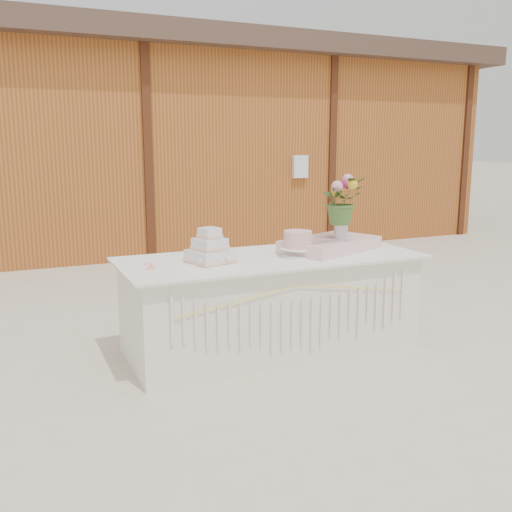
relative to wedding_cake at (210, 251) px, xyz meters
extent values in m
plane|color=beige|center=(0.52, 0.02, -0.86)|extent=(80.00, 80.00, 0.00)
cube|color=#A75023|center=(0.52, 6.02, 0.64)|extent=(12.00, 4.00, 3.00)
cube|color=#443026|center=(0.52, 6.02, 2.29)|extent=(12.60, 4.60, 0.30)
cube|color=silver|center=(0.52, 0.02, -0.48)|extent=(2.28, 0.88, 0.75)
cube|color=silver|center=(0.52, 0.02, -0.10)|extent=(2.40, 1.00, 0.02)
cube|color=silver|center=(0.00, 0.00, -0.04)|extent=(0.35, 0.35, 0.10)
cube|color=#FFBBA1|center=(0.00, 0.00, -0.07)|extent=(0.37, 0.37, 0.02)
cube|color=silver|center=(0.00, 0.00, 0.05)|extent=(0.25, 0.25, 0.09)
cube|color=#FFBBA1|center=(0.00, 0.00, 0.03)|extent=(0.27, 0.27, 0.02)
cube|color=silver|center=(0.00, 0.00, 0.14)|extent=(0.17, 0.17, 0.08)
cube|color=#FFBBA1|center=(0.00, 0.00, 0.11)|extent=(0.18, 0.18, 0.02)
cylinder|color=white|center=(0.71, -0.06, -0.08)|extent=(0.24, 0.24, 0.02)
cylinder|color=white|center=(0.71, -0.06, -0.05)|extent=(0.07, 0.07, 0.05)
cylinder|color=white|center=(0.71, -0.06, -0.02)|extent=(0.28, 0.28, 0.01)
cylinder|color=#D79B9F|center=(0.71, -0.06, 0.05)|extent=(0.22, 0.22, 0.13)
cube|color=#FCCBCB|center=(1.08, 0.04, -0.04)|extent=(0.94, 0.75, 0.10)
cylinder|color=#BBBAC0|center=(1.19, 0.06, 0.10)|extent=(0.12, 0.12, 0.16)
imported|color=#3B6026|center=(1.19, 0.06, 0.37)|extent=(0.38, 0.33, 0.39)
camera|label=1|loc=(-1.40, -3.98, 0.79)|focal=40.00mm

